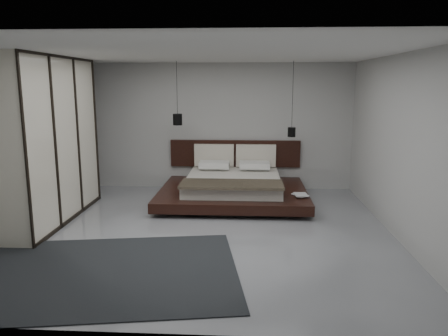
# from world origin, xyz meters

# --- Properties ---
(floor) EXTENTS (6.00, 6.00, 0.00)m
(floor) POSITION_xyz_m (0.00, 0.00, 0.00)
(floor) COLOR gray
(floor) RESTS_ON ground
(ceiling) EXTENTS (6.00, 6.00, 0.00)m
(ceiling) POSITION_xyz_m (0.00, 0.00, 2.80)
(ceiling) COLOR white
(ceiling) RESTS_ON wall_back
(wall_back) EXTENTS (6.00, 0.00, 6.00)m
(wall_back) POSITION_xyz_m (0.00, 3.00, 1.40)
(wall_back) COLOR #AEAEAB
(wall_back) RESTS_ON floor
(wall_front) EXTENTS (6.00, 0.00, 6.00)m
(wall_front) POSITION_xyz_m (0.00, -3.00, 1.40)
(wall_front) COLOR #AEAEAB
(wall_front) RESTS_ON floor
(wall_left) EXTENTS (0.00, 6.00, 6.00)m
(wall_left) POSITION_xyz_m (-3.00, 0.00, 1.40)
(wall_left) COLOR #AEAEAB
(wall_left) RESTS_ON floor
(wall_right) EXTENTS (0.00, 6.00, 6.00)m
(wall_right) POSITION_xyz_m (3.00, 0.00, 1.40)
(wall_right) COLOR #AEAEAB
(wall_right) RESTS_ON floor
(lattice_screen) EXTENTS (0.05, 0.90, 2.60)m
(lattice_screen) POSITION_xyz_m (-2.95, 2.45, 1.30)
(lattice_screen) COLOR black
(lattice_screen) RESTS_ON floor
(bed) EXTENTS (2.91, 2.44, 1.10)m
(bed) POSITION_xyz_m (0.41, 1.90, 0.30)
(bed) COLOR black
(bed) RESTS_ON floor
(book_lower) EXTENTS (0.34, 0.36, 0.03)m
(book_lower) POSITION_xyz_m (1.60, 1.23, 0.28)
(book_lower) COLOR #99724C
(book_lower) RESTS_ON bed
(book_upper) EXTENTS (0.26, 0.34, 0.02)m
(book_upper) POSITION_xyz_m (1.58, 1.20, 0.31)
(book_upper) COLOR #99724C
(book_upper) RESTS_ON book_lower
(pendant_left) EXTENTS (0.19, 0.19, 1.31)m
(pendant_left) POSITION_xyz_m (-0.79, 2.37, 1.61)
(pendant_left) COLOR black
(pendant_left) RESTS_ON ceiling
(pendant_right) EXTENTS (0.16, 0.16, 1.55)m
(pendant_right) POSITION_xyz_m (1.60, 2.37, 1.36)
(pendant_right) COLOR black
(pendant_right) RESTS_ON ceiling
(wardrobe) EXTENTS (0.68, 2.87, 2.82)m
(wardrobe) POSITION_xyz_m (-2.70, 0.44, 1.41)
(wardrobe) COLOR silver
(wardrobe) RESTS_ON floor
(rug) EXTENTS (3.74, 2.93, 0.01)m
(rug) POSITION_xyz_m (-1.12, -1.70, 0.01)
(rug) COLOR black
(rug) RESTS_ON floor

